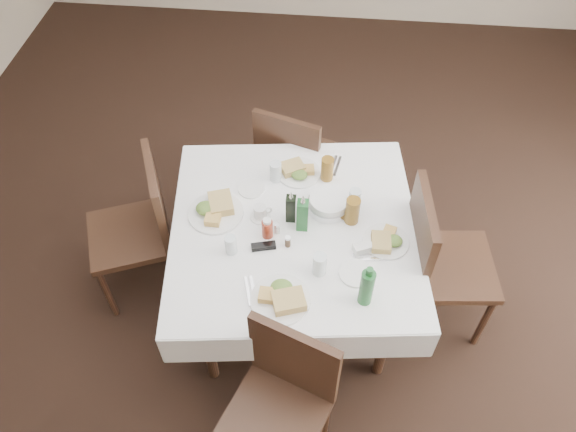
% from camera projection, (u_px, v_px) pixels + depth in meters
% --- Properties ---
extents(ground_plane, '(7.00, 7.00, 0.00)m').
position_uv_depth(ground_plane, '(305.00, 305.00, 3.59)').
color(ground_plane, black).
extents(room_shell, '(6.04, 7.04, 2.80)m').
position_uv_depth(room_shell, '(314.00, 85.00, 2.29)').
color(room_shell, '#BAAD9E').
rests_on(room_shell, ground).
extents(dining_table, '(1.49, 1.49, 0.76)m').
position_uv_depth(dining_table, '(294.00, 236.00, 3.09)').
color(dining_table, black).
rests_on(dining_table, ground).
extents(chair_north, '(0.56, 0.56, 0.93)m').
position_uv_depth(chair_north, '(293.00, 156.00, 3.72)').
color(chair_north, black).
rests_on(chair_north, ground).
extents(chair_south, '(0.58, 0.58, 0.95)m').
position_uv_depth(chair_south, '(283.00, 395.00, 2.65)').
color(chair_south, black).
rests_on(chair_south, ground).
extents(chair_east, '(0.53, 0.53, 1.03)m').
position_uv_depth(chair_east, '(436.00, 257.00, 3.11)').
color(chair_east, black).
rests_on(chair_east, ground).
extents(chair_west, '(0.61, 0.61, 0.99)m').
position_uv_depth(chair_west, '(143.00, 222.00, 3.30)').
color(chair_west, black).
rests_on(chair_west, ground).
extents(meal_north, '(0.25, 0.25, 0.06)m').
position_uv_depth(meal_north, '(298.00, 171.00, 3.27)').
color(meal_north, white).
rests_on(meal_north, dining_table).
extents(meal_south, '(0.30, 0.30, 0.06)m').
position_uv_depth(meal_south, '(282.00, 297.00, 2.71)').
color(meal_south, white).
rests_on(meal_south, dining_table).
extents(meal_east, '(0.24, 0.24, 0.05)m').
position_uv_depth(meal_east, '(386.00, 241.00, 2.94)').
color(meal_east, white).
rests_on(meal_east, dining_table).
extents(meal_west, '(0.31, 0.31, 0.07)m').
position_uv_depth(meal_west, '(215.00, 210.00, 3.07)').
color(meal_west, white).
rests_on(meal_west, dining_table).
extents(side_plate_a, '(0.15, 0.15, 0.01)m').
position_uv_depth(side_plate_a, '(252.00, 189.00, 3.20)').
color(side_plate_a, white).
rests_on(side_plate_a, dining_table).
extents(side_plate_b, '(0.17, 0.17, 0.01)m').
position_uv_depth(side_plate_b, '(356.00, 273.00, 2.82)').
color(side_plate_b, white).
rests_on(side_plate_b, dining_table).
extents(water_n, '(0.07, 0.07, 0.12)m').
position_uv_depth(water_n, '(276.00, 171.00, 3.21)').
color(water_n, silver).
rests_on(water_n, dining_table).
extents(water_s, '(0.07, 0.07, 0.13)m').
position_uv_depth(water_s, '(319.00, 264.00, 2.79)').
color(water_s, silver).
rests_on(water_s, dining_table).
extents(water_e, '(0.07, 0.07, 0.12)m').
position_uv_depth(water_e, '(355.00, 199.00, 3.08)').
color(water_e, silver).
rests_on(water_e, dining_table).
extents(water_w, '(0.06, 0.06, 0.11)m').
position_uv_depth(water_w, '(231.00, 245.00, 2.88)').
color(water_w, silver).
rests_on(water_w, dining_table).
extents(iced_tea_a, '(0.07, 0.07, 0.15)m').
position_uv_depth(iced_tea_a, '(327.00, 169.00, 3.21)').
color(iced_tea_a, brown).
rests_on(iced_tea_a, dining_table).
extents(iced_tea_b, '(0.08, 0.08, 0.16)m').
position_uv_depth(iced_tea_b, '(352.00, 211.00, 2.99)').
color(iced_tea_b, brown).
rests_on(iced_tea_b, dining_table).
extents(bread_basket, '(0.24, 0.24, 0.08)m').
position_uv_depth(bread_basket, '(329.00, 203.00, 3.09)').
color(bread_basket, silver).
rests_on(bread_basket, dining_table).
extents(oil_cruet_dark, '(0.05, 0.05, 0.22)m').
position_uv_depth(oil_cruet_dark, '(291.00, 207.00, 2.99)').
color(oil_cruet_dark, black).
rests_on(oil_cruet_dark, dining_table).
extents(oil_cruet_green, '(0.06, 0.06, 0.25)m').
position_uv_depth(oil_cruet_green, '(303.00, 214.00, 2.94)').
color(oil_cruet_green, '#1C5B27').
rests_on(oil_cruet_green, dining_table).
extents(ketchup_bottle, '(0.06, 0.06, 0.13)m').
position_uv_depth(ketchup_bottle, '(267.00, 228.00, 2.94)').
color(ketchup_bottle, maroon).
rests_on(ketchup_bottle, dining_table).
extents(salt_shaker, '(0.03, 0.03, 0.07)m').
position_uv_depth(salt_shaker, '(277.00, 228.00, 2.98)').
color(salt_shaker, white).
rests_on(salt_shaker, dining_table).
extents(pepper_shaker, '(0.03, 0.03, 0.07)m').
position_uv_depth(pepper_shaker, '(288.00, 241.00, 2.92)').
color(pepper_shaker, '#422E1E').
rests_on(pepper_shaker, dining_table).
extents(coffee_mug, '(0.12, 0.11, 0.08)m').
position_uv_depth(coffee_mug, '(261.00, 213.00, 3.04)').
color(coffee_mug, white).
rests_on(coffee_mug, dining_table).
extents(sunglasses, '(0.14, 0.07, 0.03)m').
position_uv_depth(sunglasses, '(264.00, 246.00, 2.92)').
color(sunglasses, black).
rests_on(sunglasses, dining_table).
extents(green_bottle, '(0.07, 0.07, 0.26)m').
position_uv_depth(green_bottle, '(367.00, 287.00, 2.64)').
color(green_bottle, '#1C5B27').
rests_on(green_bottle, dining_table).
extents(sugar_caddy, '(0.11, 0.09, 0.05)m').
position_uv_depth(sugar_caddy, '(363.00, 248.00, 2.90)').
color(sugar_caddy, white).
rests_on(sugar_caddy, dining_table).
extents(cutlery_n, '(0.07, 0.18, 0.01)m').
position_uv_depth(cutlery_n, '(335.00, 166.00, 3.33)').
color(cutlery_n, silver).
rests_on(cutlery_n, dining_table).
extents(cutlery_s, '(0.09, 0.18, 0.01)m').
position_uv_depth(cutlery_s, '(251.00, 291.00, 2.76)').
color(cutlery_s, silver).
rests_on(cutlery_s, dining_table).
extents(cutlery_e, '(0.19, 0.07, 0.01)m').
position_uv_depth(cutlery_e, '(370.00, 257.00, 2.89)').
color(cutlery_e, silver).
rests_on(cutlery_e, dining_table).
extents(cutlery_w, '(0.17, 0.10, 0.01)m').
position_uv_depth(cutlery_w, '(217.00, 199.00, 3.16)').
color(cutlery_w, silver).
rests_on(cutlery_w, dining_table).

